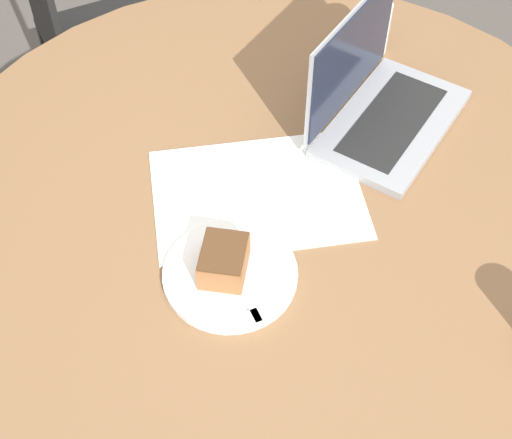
{
  "coord_description": "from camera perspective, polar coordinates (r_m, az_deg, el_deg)",
  "views": [
    {
      "loc": [
        -0.33,
        0.8,
        1.77
      ],
      "look_at": [
        -0.0,
        0.1,
        0.81
      ],
      "focal_mm": 50.0,
      "sensor_mm": 36.0,
      "label": 1
    }
  ],
  "objects": [
    {
      "name": "paper_document",
      "position": [
        1.32,
        0.11,
        2.08
      ],
      "size": [
        0.47,
        0.44,
        0.0
      ],
      "rotation": [
        0.0,
        0.0,
        0.6
      ],
      "color": "white",
      "rests_on": "dining_table"
    },
    {
      "name": "fork",
      "position": [
        1.17,
        -1.05,
        -5.72
      ],
      "size": [
        0.14,
        0.13,
        0.0
      ],
      "rotation": [
        0.0,
        0.0,
        8.71
      ],
      "color": "silver",
      "rests_on": "plate"
    },
    {
      "name": "chair",
      "position": [
        2.23,
        -12.57,
        13.82
      ],
      "size": [
        0.59,
        0.59,
        0.88
      ],
      "rotation": [
        0.0,
        0.0,
        8.75
      ],
      "color": "black",
      "rests_on": "ground_plane"
    },
    {
      "name": "cake_slice",
      "position": [
        1.18,
        -2.58,
        -3.28
      ],
      "size": [
        0.1,
        0.11,
        0.06
      ],
      "rotation": [
        0.0,
        0.0,
        1.86
      ],
      "color": "brown",
      "rests_on": "plate"
    },
    {
      "name": "plate",
      "position": [
        1.2,
        -2.01,
        -4.41
      ],
      "size": [
        0.23,
        0.23,
        0.01
      ],
      "color": "white",
      "rests_on": "dining_table"
    },
    {
      "name": "dining_table",
      "position": [
        1.4,
        1.72,
        -0.88
      ],
      "size": [
        1.38,
        1.38,
        0.77
      ],
      "color": "brown",
      "rests_on": "ground_plane"
    },
    {
      "name": "water_glass",
      "position": [
        1.62,
        9.45,
        14.93
      ],
      "size": [
        0.07,
        0.07,
        0.12
      ],
      "color": "silver",
      "rests_on": "dining_table"
    },
    {
      "name": "laptop",
      "position": [
        1.45,
        9.88,
        9.15
      ],
      "size": [
        0.25,
        0.36,
        0.24
      ],
      "rotation": [
        0.0,
        0.0,
        7.72
      ],
      "color": "gray",
      "rests_on": "dining_table"
    },
    {
      "name": "ground_plane",
      "position": [
        1.97,
        1.25,
        -12.89
      ],
      "size": [
        12.0,
        12.0,
        0.0
      ],
      "primitive_type": "plane",
      "color": "#4C4742"
    }
  ]
}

